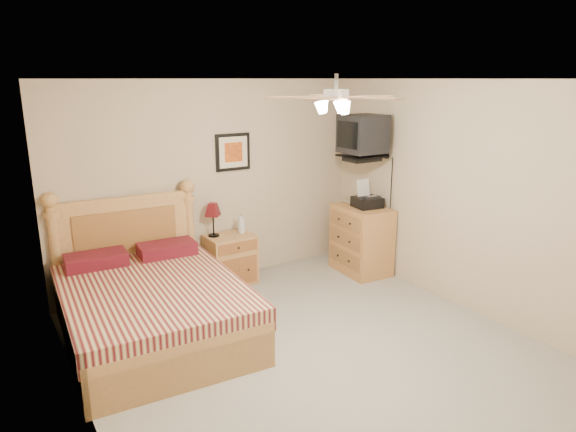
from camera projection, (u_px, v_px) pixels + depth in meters
The scene contains 17 objects.
floor at pixel (317, 354), 4.82m from camera, with size 4.50×4.50×0.00m, color gray.
ceiling at pixel (321, 79), 4.17m from camera, with size 4.00×4.50×0.04m, color white.
wall_back at pixel (213, 183), 6.33m from camera, with size 4.00×0.04×2.50m, color tan.
wall_front at pixel (571, 329), 2.65m from camera, with size 4.00×0.04×2.50m, color tan.
wall_left at pixel (78, 270), 3.46m from camera, with size 0.04×4.50×2.50m, color tan.
wall_right at pixel (470, 199), 5.52m from camera, with size 0.04×4.50×2.50m, color tan.
bed at pixel (150, 274), 4.95m from camera, with size 1.61×2.11×1.37m, color #BC7B46, non-canonical shape.
nightstand at pixel (231, 259), 6.42m from camera, with size 0.58×0.43×0.63m, color tan.
table_lamp at pixel (213, 220), 6.26m from camera, with size 0.23×0.23×0.42m, color #580F15, non-canonical shape.
lotion_bottle at pixel (241, 223), 6.40m from camera, with size 0.10×0.10×0.25m, color silver.
framed_picture at pixel (233, 152), 6.36m from camera, with size 0.46×0.04×0.46m, color black.
dresser at pixel (361, 240), 6.77m from camera, with size 0.52×0.75×0.89m, color #A67234.
fax_machine at pixel (367, 194), 6.60m from camera, with size 0.33×0.35×0.35m, color black, non-canonical shape.
magazine_lower at pixel (347, 203), 6.83m from camera, with size 0.22×0.30×0.03m, color #BCAB93.
magazine_upper at pixel (348, 201), 6.82m from camera, with size 0.22×0.30×0.02m, color gray.
wall_tv at pixel (372, 136), 6.34m from camera, with size 0.56×0.46×0.58m, color black, non-canonical shape.
ceiling_fan at pixel (336, 97), 4.04m from camera, with size 1.14×1.14×0.28m, color silver, non-canonical shape.
Camera 1 is at (-2.52, -3.51, 2.50)m, focal length 32.00 mm.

